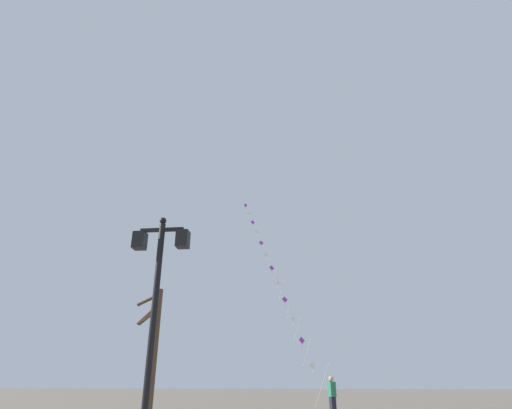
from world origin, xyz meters
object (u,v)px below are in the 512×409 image
object	(u,v)px
kite_train	(272,269)
bare_tree	(153,349)
kite_flyer	(332,396)
twin_lantern_lamp_post	(157,283)

from	to	relation	value
kite_train	bare_tree	xyz separation A→B (m)	(-3.75, -12.80, -6.33)
kite_train	kite_flyer	xyz separation A→B (m)	(3.12, -9.13, -8.04)
twin_lantern_lamp_post	bare_tree	size ratio (longest dim) A/B	1.03
kite_train	kite_flyer	distance (m)	12.56
twin_lantern_lamp_post	bare_tree	xyz separation A→B (m)	(-2.51, 7.22, -0.88)
twin_lantern_lamp_post	kite_train	size ratio (longest dim) A/B	0.29
kite_flyer	bare_tree	xyz separation A→B (m)	(-6.87, -3.67, 1.71)
kite_flyer	bare_tree	size ratio (longest dim) A/B	0.35
bare_tree	twin_lantern_lamp_post	bearing A→B (deg)	-70.85
kite_train	bare_tree	world-z (taller)	kite_train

